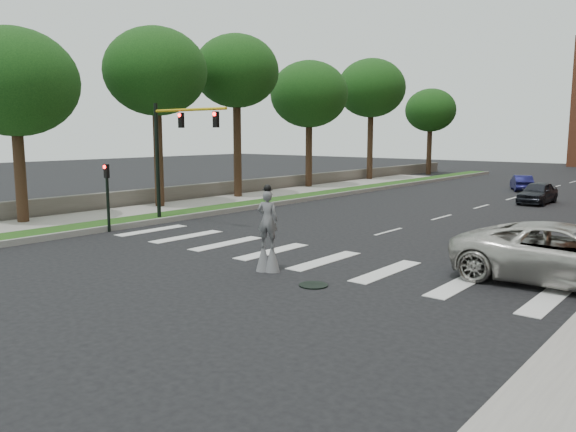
{
  "coord_description": "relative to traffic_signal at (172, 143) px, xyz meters",
  "views": [
    {
      "loc": [
        13.05,
        -15.47,
        4.65
      ],
      "look_at": [
        0.34,
        0.0,
        1.7
      ],
      "focal_mm": 35.0,
      "sensor_mm": 36.0,
      "label": 1
    }
  ],
  "objects": [
    {
      "name": "tree_3",
      "position": [
        -6.18,
        19.65,
        3.72
      ],
      "size": [
        6.52,
        6.52,
        10.68
      ],
      "color": "black",
      "rests_on": "ground"
    },
    {
      "name": "grass_median",
      "position": [
        -1.72,
        17.0,
        -4.03
      ],
      "size": [
        2.0,
        60.0,
        0.25
      ],
      "primitive_type": "cube",
      "color": "#1B4212",
      "rests_on": "ground"
    },
    {
      "name": "tree_0",
      "position": [
        -5.69,
        -5.14,
        2.99
      ],
      "size": [
        6.3,
        6.3,
        9.85
      ],
      "color": "black",
      "rests_on": "ground"
    },
    {
      "name": "tree_5",
      "position": [
        -5.52,
        41.41,
        3.06
      ],
      "size": [
        5.67,
        5.67,
        9.67
      ],
      "color": "black",
      "rests_on": "ground"
    },
    {
      "name": "suv_crossing",
      "position": [
        18.78,
        0.0,
        -3.21
      ],
      "size": [
        6.93,
        3.43,
        1.89
      ],
      "primitive_type": "imported",
      "rotation": [
        0.0,
        0.0,
        1.61
      ],
      "color": "#AFADA5",
      "rests_on": "ground"
    },
    {
      "name": "manhole",
      "position": [
        12.78,
        -5.0,
        -4.13
      ],
      "size": [
        0.9,
        0.9,
        0.04
      ],
      "primitive_type": "cylinder",
      "color": "black",
      "rests_on": "ground"
    },
    {
      "name": "tree_2",
      "position": [
        -5.4,
        10.23,
        4.74
      ],
      "size": [
        5.95,
        5.95,
        11.49
      ],
      "color": "black",
      "rests_on": "ground"
    },
    {
      "name": "ground_plane",
      "position": [
        9.78,
        -3.0,
        -4.15
      ],
      "size": [
        160.0,
        160.0,
        0.0
      ],
      "primitive_type": "plane",
      "color": "black",
      "rests_on": "ground"
    },
    {
      "name": "stone_wall",
      "position": [
        -7.22,
        19.0,
        -3.6
      ],
      "size": [
        0.5,
        56.0,
        1.1
      ],
      "primitive_type": "cube",
      "color": "#58534B",
      "rests_on": "ground"
    },
    {
      "name": "traffic_signal",
      "position": [
        0.0,
        0.0,
        0.0
      ],
      "size": [
        5.3,
        0.23,
        6.2
      ],
      "color": "black",
      "rests_on": "ground"
    },
    {
      "name": "car_mid",
      "position": [
        8.51,
        29.22,
        -3.51
      ],
      "size": [
        2.87,
        4.1,
        1.28
      ],
      "primitive_type": "imported",
      "rotation": [
        0.0,
        0.0,
        3.58
      ],
      "color": "#16174E",
      "rests_on": "ground"
    },
    {
      "name": "sidewalk_left",
      "position": [
        -4.72,
        7.0,
        -4.06
      ],
      "size": [
        4.0,
        60.0,
        0.18
      ],
      "primitive_type": "cube",
      "color": "gray",
      "rests_on": "ground"
    },
    {
      "name": "median_curb",
      "position": [
        -0.67,
        17.0,
        -4.01
      ],
      "size": [
        0.2,
        60.0,
        0.28
      ],
      "primitive_type": "cube",
      "color": "gray",
      "rests_on": "ground"
    },
    {
      "name": "tree_4",
      "position": [
        -6.33,
        29.83,
        4.84
      ],
      "size": [
        6.66,
        6.66,
        11.87
      ],
      "color": "black",
      "rests_on": "ground"
    },
    {
      "name": "tree_1",
      "position": [
        -5.39,
        3.3,
        4.16
      ],
      "size": [
        6.22,
        6.22,
        11.0
      ],
      "color": "black",
      "rests_on": "ground"
    },
    {
      "name": "stilt_performer",
      "position": [
        10.47,
        -4.5,
        -2.92
      ],
      "size": [
        0.84,
        0.69,
        2.96
      ],
      "rotation": [
        0.0,
        0.0,
        3.5
      ],
      "color": "black",
      "rests_on": "ground"
    },
    {
      "name": "secondary_signal",
      "position": [
        -0.52,
        -3.5,
        -2.2
      ],
      "size": [
        0.25,
        0.21,
        3.23
      ],
      "color": "black",
      "rests_on": "ground"
    },
    {
      "name": "car_near",
      "position": [
        12.06,
        20.95,
        -3.41
      ],
      "size": [
        1.81,
        4.35,
        1.47
      ],
      "primitive_type": "imported",
      "rotation": [
        0.0,
        0.0,
        -0.02
      ],
      "color": "black",
      "rests_on": "ground"
    }
  ]
}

